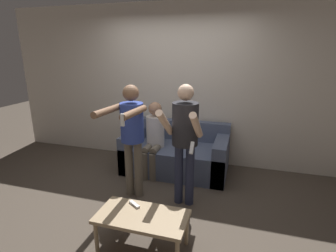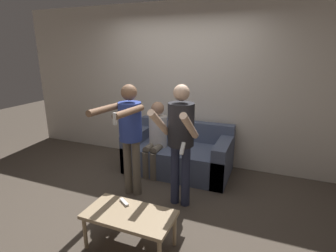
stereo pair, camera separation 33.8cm
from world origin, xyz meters
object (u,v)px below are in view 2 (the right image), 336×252
Objects in this scene: person_standing_right at (180,134)px; coffee_table at (130,217)px; person_standing_left at (129,129)px; person_seated at (156,135)px; couch at (179,155)px; remote_on_table at (124,202)px.

person_standing_right reaches higher than coffee_table.
person_seated is at bearing 87.04° from person_standing_left.
person_seated reaches higher than couch.
remote_on_table is at bearing -64.98° from person_standing_left.
person_seated reaches higher than coffee_table.
couch is 1.86× the size of coffee_table.
person_standing_left reaches higher than coffee_table.
couch is 1.09× the size of person_standing_left.
person_standing_right is at bearing -69.70° from couch.
person_standing_left is 0.70m from person_standing_right.
coffee_table is at bearing -102.61° from person_standing_right.
couch is 1.07× the size of person_standing_right.
coffee_table is at bearing -74.46° from person_seated.
person_standing_left reaches higher than person_seated.
remote_on_table reaches higher than coffee_table.
person_standing_left is at bearing -110.09° from couch.
remote_on_table is at bearing 136.26° from coffee_table.
person_seated is at bearing -145.91° from couch.
coffee_table is 6.16× the size of remote_on_table.
person_seated is 8.02× the size of remote_on_table.
remote_on_table is at bearing -89.69° from couch.
coffee_table is (-0.20, -0.91, -0.62)m from person_standing_right.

